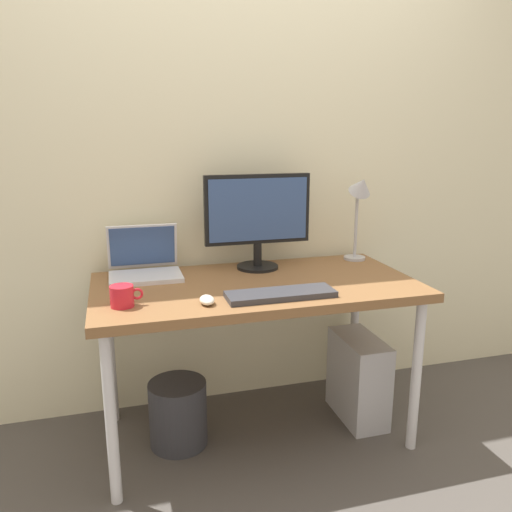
# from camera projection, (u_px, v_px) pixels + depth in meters

# --- Properties ---
(ground_plane) EXTENTS (6.00, 6.00, 0.00)m
(ground_plane) POSITION_uv_depth(u_px,v_px,m) (256.00, 432.00, 2.42)
(ground_plane) COLOR #4C4742
(back_wall) EXTENTS (4.40, 0.04, 2.60)m
(back_wall) POSITION_uv_depth(u_px,v_px,m) (233.00, 150.00, 2.50)
(back_wall) COLOR beige
(back_wall) RESTS_ON ground_plane
(desk) EXTENTS (1.41, 0.72, 0.74)m
(desk) POSITION_uv_depth(u_px,v_px,m) (256.00, 296.00, 2.26)
(desk) COLOR brown
(desk) RESTS_ON ground_plane
(monitor) EXTENTS (0.51, 0.20, 0.45)m
(monitor) POSITION_uv_depth(u_px,v_px,m) (258.00, 216.00, 2.41)
(monitor) COLOR black
(monitor) RESTS_ON desk
(laptop) EXTENTS (0.32, 0.27, 0.23)m
(laptop) POSITION_uv_depth(u_px,v_px,m) (144.00, 263.00, 2.33)
(laptop) COLOR silver
(laptop) RESTS_ON desk
(desk_lamp) EXTENTS (0.11, 0.16, 0.45)m
(desk_lamp) POSITION_uv_depth(u_px,v_px,m) (360.00, 199.00, 2.54)
(desk_lamp) COLOR #B2B2B7
(desk_lamp) RESTS_ON desk
(keyboard) EXTENTS (0.44, 0.14, 0.02)m
(keyboard) POSITION_uv_depth(u_px,v_px,m) (281.00, 294.00, 2.05)
(keyboard) COLOR #333338
(keyboard) RESTS_ON desk
(mouse) EXTENTS (0.06, 0.09, 0.03)m
(mouse) POSITION_uv_depth(u_px,v_px,m) (207.00, 300.00, 1.96)
(mouse) COLOR silver
(mouse) RESTS_ON desk
(coffee_mug) EXTENTS (0.12, 0.09, 0.08)m
(coffee_mug) POSITION_uv_depth(u_px,v_px,m) (122.00, 296.00, 1.93)
(coffee_mug) COLOR red
(coffee_mug) RESTS_ON desk
(computer_tower) EXTENTS (0.18, 0.36, 0.42)m
(computer_tower) POSITION_uv_depth(u_px,v_px,m) (358.00, 378.00, 2.51)
(computer_tower) COLOR #B2B2B7
(computer_tower) RESTS_ON ground_plane
(wastebasket) EXTENTS (0.26, 0.26, 0.30)m
(wastebasket) POSITION_uv_depth(u_px,v_px,m) (178.00, 413.00, 2.31)
(wastebasket) COLOR #333338
(wastebasket) RESTS_ON ground_plane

